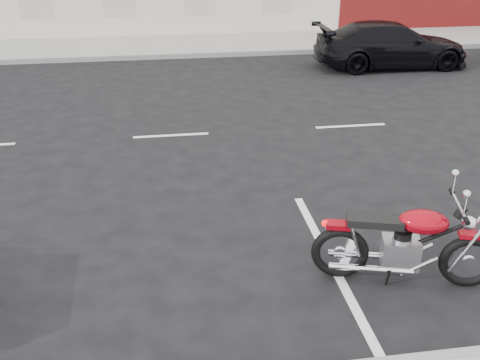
% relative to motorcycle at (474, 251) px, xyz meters
% --- Properties ---
extents(ground, '(120.00, 120.00, 0.00)m').
position_rel_motorcycle_xyz_m(ground, '(-1.54, 5.78, -0.53)').
color(ground, black).
rests_on(ground, ground).
extents(sidewalk_far, '(80.00, 3.40, 0.15)m').
position_rel_motorcycle_xyz_m(sidewalk_far, '(-6.54, 14.48, -0.45)').
color(sidewalk_far, gray).
rests_on(sidewalk_far, ground).
extents(curb_far, '(80.00, 0.12, 0.16)m').
position_rel_motorcycle_xyz_m(curb_far, '(-6.54, 12.78, -0.45)').
color(curb_far, gray).
rests_on(curb_far, ground).
extents(motorcycle, '(2.25, 0.96, 1.16)m').
position_rel_motorcycle_xyz_m(motorcycle, '(0.00, 0.00, 0.00)').
color(motorcycle, black).
rests_on(motorcycle, ground).
extents(car_far, '(4.72, 1.95, 1.36)m').
position_rel_motorcycle_xyz_m(car_far, '(3.39, 10.72, 0.15)').
color(car_far, black).
rests_on(car_far, ground).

